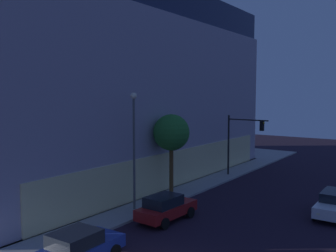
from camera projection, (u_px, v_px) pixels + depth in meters
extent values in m
cube|color=#4C4C51|center=(97.00, 172.00, 38.33)|extent=(34.17, 20.86, 0.15)
cube|color=#F2E29B|center=(177.00, 167.00, 32.35)|extent=(30.39, 0.60, 3.08)
cube|color=#A79BAB|center=(96.00, 101.00, 37.72)|extent=(33.77, 20.46, 14.58)
cube|color=#212946|center=(94.00, 14.00, 37.00)|extent=(33.09, 20.05, 2.84)
cylinder|color=black|center=(228.00, 145.00, 36.51)|extent=(0.18, 0.18, 5.89)
cylinder|color=black|center=(248.00, 120.00, 34.95)|extent=(0.48, 4.15, 0.12)
cube|color=black|center=(262.00, 126.00, 34.04)|extent=(0.35, 0.35, 0.90)
sphere|color=yellow|center=(264.00, 123.00, 33.90)|extent=(0.18, 0.18, 0.18)
cylinder|color=#555555|center=(134.00, 154.00, 25.25)|extent=(0.16, 0.16, 7.64)
sphere|color=#F9EFC6|center=(134.00, 96.00, 24.92)|extent=(0.44, 0.44, 0.44)
cylinder|color=brown|center=(171.00, 171.00, 29.22)|extent=(0.33, 0.33, 3.78)
sphere|color=#29732B|center=(171.00, 132.00, 28.97)|extent=(2.87, 2.87, 2.87)
cube|color=navy|center=(80.00, 250.00, 17.59)|extent=(4.37, 2.13, 0.62)
cube|color=black|center=(75.00, 239.00, 17.27)|extent=(2.21, 1.86, 0.67)
cube|color=#F9F4CC|center=(102.00, 233.00, 19.67)|extent=(0.13, 0.20, 0.12)
cube|color=#F9F4CC|center=(119.00, 238.00, 19.00)|extent=(0.13, 0.20, 0.12)
cylinder|color=black|center=(86.00, 242.00, 19.28)|extent=(0.67, 0.26, 0.67)
cylinder|color=black|center=(115.00, 251.00, 18.17)|extent=(0.67, 0.26, 0.67)
cube|color=maroon|center=(167.00, 210.00, 23.60)|extent=(4.41, 1.97, 0.67)
cube|color=black|center=(164.00, 201.00, 23.29)|extent=(2.32, 1.71, 0.64)
cube|color=#F9F4CC|center=(180.00, 201.00, 25.60)|extent=(0.13, 0.20, 0.12)
cube|color=#F9F4CC|center=(192.00, 204.00, 24.93)|extent=(0.13, 0.20, 0.12)
cylinder|color=black|center=(169.00, 207.00, 25.24)|extent=(0.71, 0.27, 0.70)
cylinder|color=black|center=(190.00, 212.00, 24.13)|extent=(0.71, 0.27, 0.70)
cylinder|color=black|center=(142.00, 217.00, 23.13)|extent=(0.71, 0.27, 0.70)
cylinder|color=black|center=(165.00, 224.00, 22.02)|extent=(0.71, 0.27, 0.70)
cube|color=silver|center=(336.00, 207.00, 24.25)|extent=(4.70, 2.09, 0.69)
cube|color=#F9F4CC|center=(318.00, 214.00, 22.71)|extent=(0.12, 0.20, 0.12)
cylinder|color=black|center=(315.00, 215.00, 23.65)|extent=(0.71, 0.26, 0.71)
cylinder|color=black|center=(324.00, 204.00, 26.02)|extent=(0.71, 0.26, 0.71)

